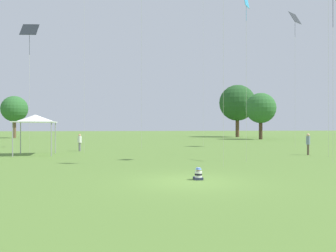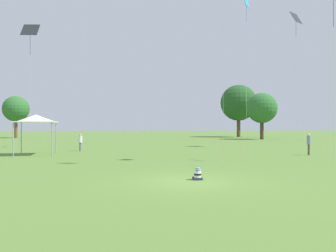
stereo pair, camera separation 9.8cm
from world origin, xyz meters
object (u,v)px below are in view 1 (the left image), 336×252
at_px(person_standing_2, 80,141).
at_px(distant_tree_1, 14,109).
at_px(kite_1, 295,21).
at_px(distant_tree_2, 261,108).
at_px(kite_7, 246,8).
at_px(kite_3, 29,32).
at_px(canopy_tent, 35,119).
at_px(distant_tree_0, 237,103).
at_px(seated_toddler, 198,175).
at_px(person_standing_1, 308,142).

xyz_separation_m(person_standing_2, distant_tree_1, (-16.38, 36.17, 4.65)).
relative_size(kite_1, distant_tree_2, 1.78).
distance_m(kite_1, kite_7, 16.70).
bearing_deg(kite_3, kite_1, 58.46).
bearing_deg(kite_3, canopy_tent, -14.27).
bearing_deg(distant_tree_1, distant_tree_0, -0.64).
distance_m(kite_7, distant_tree_0, 49.48).
relative_size(person_standing_2, kite_3, 0.14).
xyz_separation_m(seated_toddler, kite_7, (4.55, 6.12, 9.34)).
bearing_deg(kite_3, distant_tree_2, 89.45).
bearing_deg(kite_1, person_standing_1, -100.72).
relative_size(canopy_tent, kite_3, 0.29).
distance_m(distant_tree_0, distant_tree_2, 12.79).
xyz_separation_m(person_standing_2, distant_tree_0, (28.06, 35.68, 6.25)).
distance_m(canopy_tent, distant_tree_2, 40.56).
bearing_deg(person_standing_2, distant_tree_1, -15.57).
height_order(seated_toddler, distant_tree_1, distant_tree_1).
bearing_deg(person_standing_2, seated_toddler, 161.79).
bearing_deg(canopy_tent, distant_tree_0, 51.82).
height_order(canopy_tent, kite_1, kite_1).
height_order(person_standing_1, distant_tree_2, distant_tree_2).
xyz_separation_m(seated_toddler, person_standing_1, (11.19, 10.20, 0.80)).
bearing_deg(kite_1, kite_3, -160.01).
distance_m(distant_tree_1, distant_tree_2, 45.83).
bearing_deg(distant_tree_2, kite_3, -142.24).
bearing_deg(person_standing_2, kite_3, 68.84).
distance_m(canopy_tent, kite_7, 17.26).
height_order(distant_tree_0, distant_tree_2, distant_tree_0).
relative_size(person_standing_2, distant_tree_1, 0.19).
bearing_deg(person_standing_1, kite_7, 69.58).
bearing_deg(person_standing_1, kite_3, 24.19).
xyz_separation_m(person_standing_2, kite_7, (11.30, -10.82, 8.64)).
bearing_deg(kite_7, person_standing_2, 130.61).
relative_size(seated_toddler, distant_tree_0, 0.05).
relative_size(seated_toddler, person_standing_2, 0.34).
relative_size(seated_toddler, distant_tree_1, 0.06).
bearing_deg(distant_tree_0, distant_tree_2, -92.43).
bearing_deg(kite_1, person_standing_2, -162.29).
relative_size(person_standing_1, distant_tree_2, 0.21).
distance_m(seated_toddler, person_standing_1, 15.16).
xyz_separation_m(person_standing_1, kite_7, (-6.65, -4.07, 8.54)).
relative_size(kite_7, distant_tree_1, 1.29).
bearing_deg(kite_3, person_standing_1, 37.81).
bearing_deg(distant_tree_2, kite_1, -105.30).
height_order(person_standing_1, distant_tree_0, distant_tree_0).
relative_size(canopy_tent, kite_1, 0.22).
distance_m(kite_7, distant_tree_1, 54.68).
xyz_separation_m(person_standing_1, distant_tree_2, (9.58, 29.77, 4.34)).
height_order(seated_toddler, distant_tree_2, distant_tree_2).
height_order(person_standing_2, distant_tree_2, distant_tree_2).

